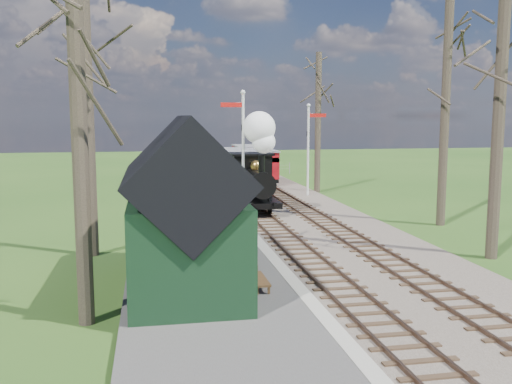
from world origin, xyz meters
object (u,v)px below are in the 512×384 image
Objects in this scene: red_carriage_a at (260,165)px; sign_board at (238,258)px; semaphore_near at (242,143)px; station_shed at (185,214)px; locomotive at (255,169)px; person at (251,271)px; semaphore_far at (309,143)px; bench at (255,274)px; red_carriage_b at (247,159)px; coach at (237,170)px.

red_carriage_a is 3.98× the size of sign_board.
semaphore_near is 5.15× the size of sign_board.
semaphore_near reaches higher than station_shed.
locomotive is 3.90× the size of person.
bench is at bearing -110.10° from semaphore_far.
semaphore_near is 12.99m from bench.
station_shed is at bearing -102.84° from red_carriage_b.
semaphore_near is at bearing -104.79° from red_carriage_a.
station_shed reaches higher than bench.
bench is 0.62m from person.
locomotive reaches higher than person.
red_carriage_a and red_carriage_b have the same top height.
semaphore_far is 20.45m from person.
semaphore_near is 12.00m from sign_board.
red_carriage_b is 30.24m from sign_board.
red_carriage_a is at bearing 78.80° from bench.
red_carriage_a reaches higher than bench.
sign_board is (-2.73, -18.12, -0.86)m from coach.
semaphore_near reaches higher than red_carriage_b.
semaphore_far is at bearing -15.10° from person.
red_carriage_b is at bearing 81.61° from locomotive.
bench is (-1.64, -12.53, -3.03)m from semaphore_near.
sign_board is at bearing -102.40° from red_carriage_a.
semaphore_far is at bearing 49.40° from semaphore_near.
semaphore_near is at bearing 73.62° from station_shed.
person reaches higher than bench.
coach reaches higher than red_carriage_a.
locomotive is at bearing 36.03° from semaphore_near.
red_carriage_b is 31.75m from person.
semaphore_far reaches higher than coach.
semaphore_far is at bearing -75.29° from red_carriage_a.
person is at bearing -111.82° from bench.
bench is at bearing -97.17° from coach.
sign_board is 0.95× the size of person.
red_carriage_a is 26.34m from person.
semaphore_near is at bearing -96.63° from coach.
red_carriage_a is (-1.77, 6.76, -1.93)m from semaphore_far.
sign_board is at bearing 107.64° from bench.
sign_board reaches higher than bench.
person is (-5.22, -31.31, -0.58)m from red_carriage_b.
person is (-6.99, -19.05, -2.51)m from semaphore_far.
locomotive is at bearing 71.15° from station_shed.
red_carriage_b is (0.00, 5.50, 0.00)m from red_carriage_a.
coach is 19.33m from bench.
red_carriage_a is (2.60, 6.14, -0.24)m from coach.
sign_board is at bearing -98.58° from coach.
locomotive is at bearing -90.11° from coach.
bench is (-6.78, -18.53, -2.76)m from semaphore_far.
sign_board is (-5.33, -24.26, -0.62)m from red_carriage_a.
person is at bearing -99.46° from red_carriage_b.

